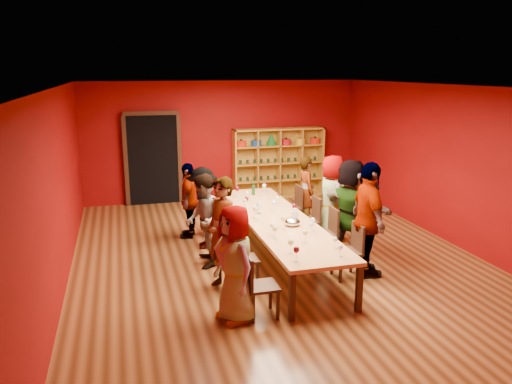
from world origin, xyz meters
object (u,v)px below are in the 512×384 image
at_px(person_left_3, 203,208).
at_px(person_right_4, 306,192).
at_px(chair_person_left_0, 256,282).
at_px(person_left_2, 204,221).
at_px(spittoon_bowl, 292,222).
at_px(chair_person_left_1, 239,256).
at_px(person_left_1, 222,234).
at_px(chair_person_left_3, 216,221).
at_px(chair_person_right_4, 294,204).
at_px(chair_person_left_2, 226,236).
at_px(person_right_3, 332,198).
at_px(person_right_1, 368,220).
at_px(person_left_4, 189,200).
at_px(chair_person_right_3, 311,217).
at_px(person_left_0, 235,264).
at_px(chair_person_right_2, 328,230).
at_px(shelving_unit, 278,159).
at_px(wine_bottle, 253,190).
at_px(tasting_table, 277,221).
at_px(person_right_2, 350,208).
at_px(chair_person_left_4, 209,211).
at_px(chair_person_right_1, 351,248).

distance_m(person_left_3, person_right_4, 2.45).
bearing_deg(chair_person_left_0, person_left_2, 100.64).
bearing_deg(person_left_2, spittoon_bowl, 76.71).
distance_m(chair_person_left_1, person_left_1, 0.46).
bearing_deg(chair_person_left_3, chair_person_right_4, 21.87).
bearing_deg(chair_person_left_3, chair_person_left_2, -90.00).
bearing_deg(spittoon_bowl, chair_person_left_1, -155.61).
height_order(person_left_3, person_right_3, person_right_3).
height_order(person_right_1, person_right_4, person_right_1).
xyz_separation_m(person_left_4, chair_person_right_3, (2.22, -0.95, -0.26)).
distance_m(person_left_0, chair_person_right_2, 2.81).
height_order(chair_person_left_0, person_left_3, person_left_3).
distance_m(shelving_unit, chair_person_left_3, 4.09).
distance_m(chair_person_left_2, person_right_1, 2.42).
height_order(chair_person_left_2, chair_person_right_3, same).
distance_m(chair_person_left_2, person_right_3, 2.35).
distance_m(person_left_2, person_left_4, 1.58).
bearing_deg(chair_person_right_3, person_left_3, 172.48).
bearing_deg(wine_bottle, tasting_table, -91.23).
height_order(person_right_1, chair_person_right_2, person_right_1).
xyz_separation_m(tasting_table, person_left_3, (-1.15, 0.97, 0.07)).
distance_m(tasting_table, spittoon_bowl, 0.47).
relative_size(chair_person_left_2, person_right_2, 0.51).
distance_m(chair_person_left_4, person_right_1, 3.44).
bearing_deg(person_left_0, chair_person_left_2, 154.91).
height_order(person_left_1, person_right_1, person_right_1).
bearing_deg(chair_person_right_3, person_left_0, -128.87).
bearing_deg(person_left_2, person_left_0, 8.96).
relative_size(chair_person_left_3, chair_person_right_3, 1.00).
relative_size(person_left_4, spittoon_bowl, 5.68).
xyz_separation_m(person_left_1, chair_person_left_3, (0.26, 1.88, -0.38)).
bearing_deg(person_left_0, person_left_4, 165.02).
height_order(person_left_4, person_right_4, person_right_4).
bearing_deg(person_left_3, person_left_2, -1.35).
bearing_deg(person_right_3, tasting_table, 119.42).
relative_size(person_right_3, spittoon_bowl, 6.38).
xyz_separation_m(chair_person_left_3, spittoon_bowl, (1.03, -1.41, 0.32)).
distance_m(shelving_unit, chair_person_left_2, 4.86).
relative_size(chair_person_left_4, chair_person_right_1, 1.00).
bearing_deg(spittoon_bowl, person_left_4, 124.38).
distance_m(chair_person_left_2, chair_person_right_3, 1.93).
bearing_deg(person_right_2, chair_person_right_2, 74.49).
bearing_deg(person_left_2, tasting_table, 93.67).
bearing_deg(person_right_1, person_left_4, 48.79).
xyz_separation_m(chair_person_right_4, person_right_4, (0.27, 0.00, 0.26)).
bearing_deg(chair_person_right_1, chair_person_left_3, 132.10).
relative_size(chair_person_right_3, person_right_3, 0.53).
relative_size(person_left_3, person_right_4, 1.02).
height_order(person_left_1, spittoon_bowl, person_left_1).
distance_m(chair_person_left_0, person_left_4, 3.60).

